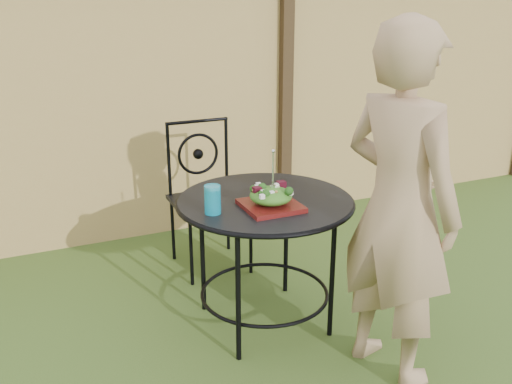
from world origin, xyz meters
The scene contains 8 objects.
fence centered at (0.00, 2.19, 0.95)m, with size 8.00×0.12×1.90m.
patio_table centered at (0.47, 0.72, 0.59)m, with size 0.92×0.92×0.72m.
patio_chair centered at (0.43, 1.55, 0.50)m, with size 0.46×0.46×0.95m.
diner centered at (0.83, 0.12, 0.83)m, with size 0.60×0.40×1.65m, color #9F7D5B.
salad_plate centered at (0.44, 0.59, 0.74)m, with size 0.27×0.27×0.02m, color #3D1008.
salad centered at (0.44, 0.59, 0.79)m, with size 0.21×0.21×0.08m, color #235614.
fork centered at (0.45, 0.59, 0.92)m, with size 0.01×0.01×0.18m, color silver.
drinking_glass centered at (0.15, 0.64, 0.79)m, with size 0.08×0.08×0.14m, color #0E89A9.
Camera 1 is at (-0.70, -1.77, 1.73)m, focal length 40.00 mm.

